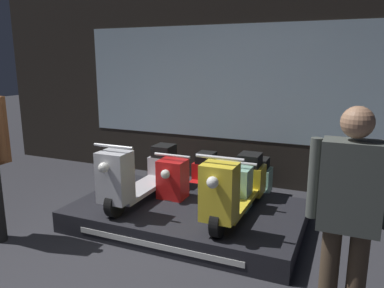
{
  "coord_description": "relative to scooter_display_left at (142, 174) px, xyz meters",
  "views": [
    {
      "loc": [
        1.83,
        -2.21,
        1.9
      ],
      "look_at": [
        0.06,
        1.88,
        0.89
      ],
      "focal_mm": 35.0,
      "sensor_mm": 36.0,
      "label": 1
    }
  ],
  "objects": [
    {
      "name": "scooter_display_left",
      "position": [
        0.0,
        0.0,
        0.0
      ],
      "size": [
        0.47,
        1.54,
        0.79
      ],
      "color": "black",
      "rests_on": "display_platform"
    },
    {
      "name": "person_right_browsing",
      "position": [
        2.29,
        -1.13,
        0.38
      ],
      "size": [
        0.56,
        0.22,
        1.61
      ],
      "color": "#473828",
      "rests_on": "ground_plane"
    },
    {
      "name": "scooter_backrow_1",
      "position": [
        1.11,
        0.73,
        -0.24
      ],
      "size": [
        0.47,
        1.54,
        0.79
      ],
      "color": "black",
      "rests_on": "ground_plane"
    },
    {
      "name": "scooter_backrow_0",
      "position": [
        0.32,
        0.73,
        -0.24
      ],
      "size": [
        0.47,
        1.54,
        0.79
      ],
      "color": "black",
      "rests_on": "ground_plane"
    },
    {
      "name": "scooter_display_right",
      "position": [
        1.17,
        0.0,
        0.0
      ],
      "size": [
        0.47,
        1.54,
        0.79
      ],
      "color": "black",
      "rests_on": "display_platform"
    },
    {
      "name": "shop_wall_back",
      "position": [
        0.42,
        1.77,
        1.05
      ],
      "size": [
        8.48,
        0.09,
        3.2
      ],
      "color": "#28231E",
      "rests_on": "ground_plane"
    },
    {
      "name": "display_platform",
      "position": [
        0.58,
        0.01,
        -0.43
      ],
      "size": [
        2.6,
        1.55,
        0.24
      ],
      "color": "black",
      "rests_on": "ground_plane"
    }
  ]
}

